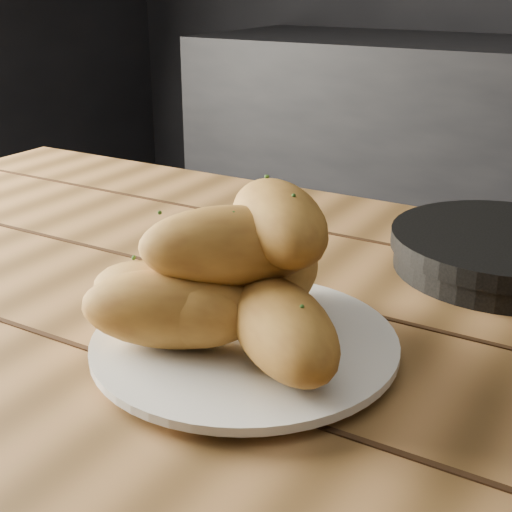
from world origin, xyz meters
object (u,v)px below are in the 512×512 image
(bread_rolls, at_px, (232,282))
(table, at_px, (274,423))
(plate, at_px, (245,345))
(skillet, at_px, (507,251))

(bread_rolls, bearing_deg, table, 60.80)
(bread_rolls, bearing_deg, plate, 26.53)
(table, distance_m, bread_rolls, 0.17)
(table, xyz_separation_m, bread_rolls, (-0.02, -0.04, 0.16))
(table, bearing_deg, plate, -109.73)
(plate, distance_m, skillet, 0.36)
(table, bearing_deg, skillet, 63.39)
(plate, relative_size, skillet, 0.71)
(bread_rolls, relative_size, skillet, 0.71)
(table, xyz_separation_m, plate, (-0.01, -0.03, 0.10))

